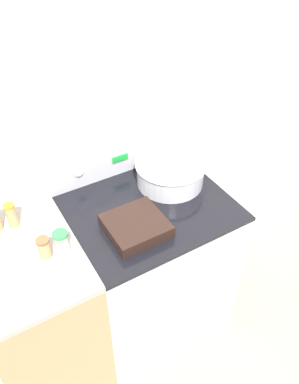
% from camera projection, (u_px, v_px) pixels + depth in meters
% --- Properties ---
extents(ground_plane, '(12.00, 12.00, 0.00)m').
position_uv_depth(ground_plane, '(177.00, 355.00, 2.24)').
color(ground_plane, tan).
extents(kitchen_wall, '(8.00, 0.05, 2.50)m').
position_uv_depth(kitchen_wall, '(110.00, 117.00, 1.91)').
color(kitchen_wall, silver).
rests_on(kitchen_wall, ground_plane).
extents(stove_range, '(0.79, 0.72, 0.94)m').
position_uv_depth(stove_range, '(148.00, 265.00, 2.16)').
color(stove_range, '#BCBCC1').
rests_on(stove_range, ground_plane).
extents(control_panel, '(0.79, 0.07, 0.19)m').
position_uv_depth(control_panel, '(118.00, 157.00, 2.00)').
color(control_panel, '#BCBCC1').
rests_on(control_panel, stove_range).
extents(side_counter, '(0.47, 0.69, 0.96)m').
position_uv_depth(side_counter, '(42.00, 314.00, 1.91)').
color(side_counter, tan).
rests_on(side_counter, ground_plane).
extents(mixing_bowl, '(0.37, 0.37, 0.13)m').
position_uv_depth(mixing_bowl, '(170.00, 171.00, 1.94)').
color(mixing_bowl, silver).
rests_on(mixing_bowl, stove_range).
extents(casserole_dish, '(0.26, 0.25, 0.06)m').
position_uv_depth(casserole_dish, '(136.00, 225.00, 1.69)').
color(casserole_dish, black).
rests_on(casserole_dish, stove_range).
extents(ladle, '(0.07, 0.29, 0.07)m').
position_uv_depth(ladle, '(195.00, 163.00, 2.07)').
color(ladle, '#7AB2C6').
rests_on(ladle, stove_range).
extents(spice_jar_green_cap, '(0.07, 0.07, 0.11)m').
position_uv_depth(spice_jar_green_cap, '(62.00, 242.00, 1.57)').
color(spice_jar_green_cap, beige).
rests_on(spice_jar_green_cap, side_counter).
extents(spice_jar_brown_cap, '(0.06, 0.06, 0.10)m').
position_uv_depth(spice_jar_brown_cap, '(44.00, 248.00, 1.56)').
color(spice_jar_brown_cap, tan).
rests_on(spice_jar_brown_cap, side_counter).
extents(spice_jar_orange_cap, '(0.05, 0.05, 0.12)m').
position_uv_depth(spice_jar_orange_cap, '(12.00, 215.00, 1.69)').
color(spice_jar_orange_cap, tan).
rests_on(spice_jar_orange_cap, side_counter).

